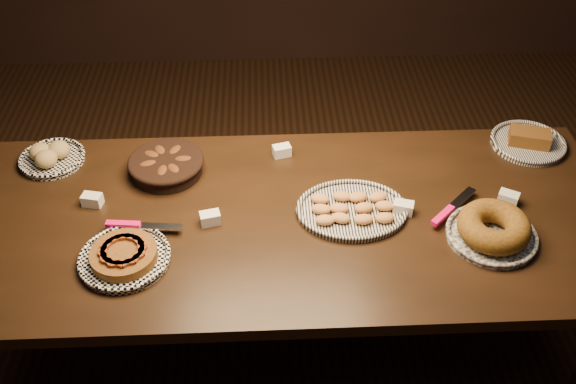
{
  "coord_description": "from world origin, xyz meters",
  "views": [
    {
      "loc": [
        -0.08,
        -1.68,
        2.31
      ],
      "look_at": [
        -0.0,
        0.05,
        0.82
      ],
      "focal_mm": 40.0,
      "sensor_mm": 36.0,
      "label": 1
    }
  ],
  "objects_px": {
    "madeleine_platter": "(352,209)",
    "apple_tart_plate": "(124,256)",
    "buffet_table": "(289,231)",
    "bundt_cake_plate": "(493,229)"
  },
  "relations": [
    {
      "from": "madeleine_platter",
      "to": "apple_tart_plate",
      "type": "bearing_deg",
      "value": -144.62
    },
    {
      "from": "buffet_table",
      "to": "madeleine_platter",
      "type": "bearing_deg",
      "value": 1.46
    },
    {
      "from": "apple_tart_plate",
      "to": "bundt_cake_plate",
      "type": "distance_m",
      "value": 1.25
    },
    {
      "from": "apple_tart_plate",
      "to": "madeleine_platter",
      "type": "distance_m",
      "value": 0.81
    },
    {
      "from": "apple_tart_plate",
      "to": "madeleine_platter",
      "type": "relative_size",
      "value": 0.84
    },
    {
      "from": "apple_tart_plate",
      "to": "bundt_cake_plate",
      "type": "height_order",
      "value": "bundt_cake_plate"
    },
    {
      "from": "bundt_cake_plate",
      "to": "madeleine_platter",
      "type": "bearing_deg",
      "value": 149.05
    },
    {
      "from": "bundt_cake_plate",
      "to": "apple_tart_plate",
      "type": "bearing_deg",
      "value": 169.13
    },
    {
      "from": "buffet_table",
      "to": "apple_tart_plate",
      "type": "distance_m",
      "value": 0.6
    },
    {
      "from": "buffet_table",
      "to": "apple_tart_plate",
      "type": "relative_size",
      "value": 7.18
    }
  ]
}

